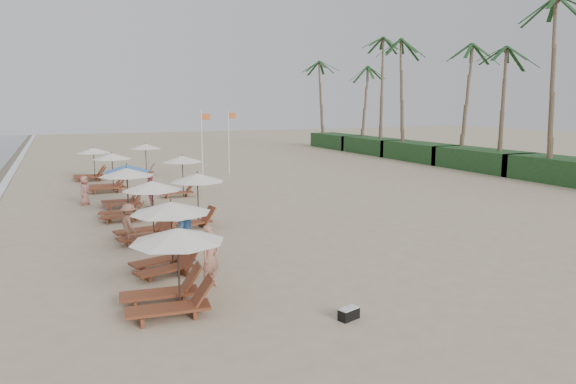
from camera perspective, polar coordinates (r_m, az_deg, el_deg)
name	(u,v)px	position (r m, az deg, el deg)	size (l,w,h in m)	color
ground	(310,248)	(18.57, 2.47, -6.15)	(160.00, 160.00, 0.00)	tan
shrub_hedge	(482,160)	(42.98, 20.46, 3.33)	(3.20, 53.00, 1.60)	#193D1C
palm_row	(480,39)	(43.63, 20.24, 15.44)	(7.00, 52.00, 12.30)	brown
lounger_station_0	(169,269)	(13.20, -12.88, -8.19)	(2.66, 2.34, 2.06)	brown
lounger_station_1	(166,232)	(16.15, -13.19, -4.26)	(2.56, 2.44, 2.15)	brown
lounger_station_2	(146,212)	(20.16, -15.25, -2.09)	(2.61, 2.20, 2.22)	brown
lounger_station_3	(123,191)	(23.96, -17.58, 0.12)	(2.53, 2.37, 2.28)	brown
lounger_station_4	(124,184)	(26.93, -17.54, 0.89)	(2.51, 2.36, 2.10)	brown
lounger_station_5	(108,174)	(32.12, -19.13, 1.90)	(2.72, 2.25, 2.23)	brown
lounger_station_6	(91,164)	(37.31, -20.79, 2.88)	(2.60, 2.31, 2.16)	brown
inland_station_0	(194,193)	(21.70, -10.22, -0.15)	(2.64, 2.24, 2.22)	brown
inland_station_1	(180,170)	(29.26, -11.71, 2.38)	(2.54, 2.24, 2.22)	brown
inland_station_2	(144,154)	(38.73, -15.50, 3.99)	(2.55, 2.24, 2.22)	brown
beachgoer_near	(211,256)	(14.64, -8.47, -7.00)	(0.64, 0.42, 1.76)	#AE735E
beachgoer_mid_a	(182,233)	(17.07, -11.57, -4.46)	(0.92, 0.72, 1.90)	#376AA5
beachgoer_mid_b	(129,225)	(19.44, -17.00, -3.48)	(1.01, 0.58, 1.56)	#8A5C46
beachgoer_far_a	(151,191)	(26.10, -14.80, 0.08)	(1.02, 0.42, 1.73)	#BD4B62
beachgoer_far_b	(85,190)	(28.15, -21.37, 0.15)	(0.72, 0.47, 1.48)	#AB685D
duffel_bag	(349,313)	(12.73, 6.67, -13.07)	(0.57, 0.40, 0.29)	black
flag_pole_near	(202,144)	(33.58, -9.34, 5.26)	(0.60, 0.08, 4.65)	silver
flag_pole_far	(229,139)	(37.79, -6.47, 5.77)	(0.60, 0.08, 4.61)	silver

